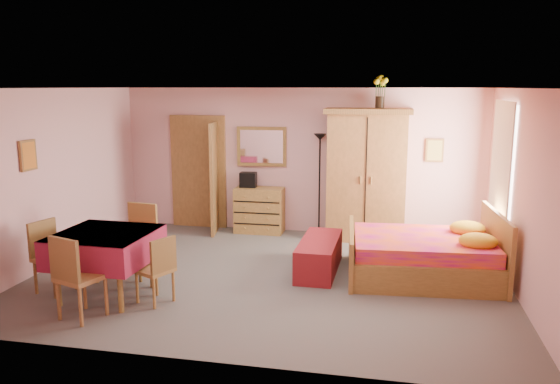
% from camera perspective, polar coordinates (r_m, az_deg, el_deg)
% --- Properties ---
extents(floor, '(6.50, 6.50, 0.00)m').
position_cam_1_polar(floor, '(7.77, -1.18, -8.74)').
color(floor, '#5F5A54').
rests_on(floor, ground).
extents(ceiling, '(6.50, 6.50, 0.00)m').
position_cam_1_polar(ceiling, '(7.32, -1.26, 10.80)').
color(ceiling, brown).
rests_on(ceiling, wall_back).
extents(wall_back, '(6.50, 0.10, 2.60)m').
position_cam_1_polar(wall_back, '(9.86, 2.00, 3.27)').
color(wall_back, '#E0A2A3').
rests_on(wall_back, floor).
extents(wall_front, '(6.50, 0.10, 2.60)m').
position_cam_1_polar(wall_front, '(5.09, -7.48, -4.19)').
color(wall_front, '#E0A2A3').
rests_on(wall_front, floor).
extents(wall_left, '(0.10, 5.00, 2.60)m').
position_cam_1_polar(wall_left, '(8.74, -22.48, 1.44)').
color(wall_left, '#E0A2A3').
rests_on(wall_left, floor).
extents(wall_right, '(0.10, 5.00, 2.60)m').
position_cam_1_polar(wall_right, '(7.44, 24.01, -0.23)').
color(wall_right, '#E0A2A3').
rests_on(wall_right, floor).
extents(doorway, '(1.06, 0.12, 2.15)m').
position_cam_1_polar(doorway, '(10.36, -8.46, 1.99)').
color(doorway, '#9E6B35').
rests_on(doorway, floor).
extents(window, '(0.08, 1.40, 1.95)m').
position_cam_1_polar(window, '(8.57, 22.15, 2.30)').
color(window, white).
rests_on(window, wall_right).
extents(picture_left, '(0.04, 0.32, 0.42)m').
position_cam_1_polar(picture_left, '(8.19, -24.84, 3.49)').
color(picture_left, orange).
rests_on(picture_left, wall_left).
extents(picture_back, '(0.30, 0.04, 0.40)m').
position_cam_1_polar(picture_back, '(9.69, 15.85, 4.21)').
color(picture_back, '#D8BF59').
rests_on(picture_back, wall_back).
extents(chest_of_drawers, '(0.87, 0.44, 0.82)m').
position_cam_1_polar(chest_of_drawers, '(9.92, -2.16, -1.91)').
color(chest_of_drawers, '#AB7C3A').
rests_on(chest_of_drawers, floor).
extents(wall_mirror, '(0.91, 0.10, 0.72)m').
position_cam_1_polar(wall_mirror, '(9.93, -1.92, 4.78)').
color(wall_mirror, white).
rests_on(wall_mirror, wall_back).
extents(stereo, '(0.30, 0.23, 0.27)m').
position_cam_1_polar(stereo, '(9.90, -3.33, 1.28)').
color(stereo, black).
rests_on(stereo, chest_of_drawers).
extents(floor_lamp, '(0.30, 0.30, 1.81)m').
position_cam_1_polar(floor_lamp, '(9.72, 4.14, 0.77)').
color(floor_lamp, black).
rests_on(floor_lamp, floor).
extents(wardrobe, '(1.45, 0.75, 2.26)m').
position_cam_1_polar(wardrobe, '(9.45, 9.04, 1.76)').
color(wardrobe, '#AF743B').
rests_on(wardrobe, floor).
extents(sunflower_vase, '(0.22, 0.22, 0.55)m').
position_cam_1_polar(sunflower_vase, '(9.41, 10.43, 10.27)').
color(sunflower_vase, yellow).
rests_on(sunflower_vase, wardrobe).
extents(bed, '(2.16, 1.76, 0.95)m').
position_cam_1_polar(bed, '(7.85, 14.64, -5.28)').
color(bed, '#B91276').
rests_on(bed, floor).
extents(bench, '(0.53, 1.40, 0.46)m').
position_cam_1_polar(bench, '(7.92, 4.12, -6.61)').
color(bench, maroon).
rests_on(bench, floor).
extents(dining_table, '(1.17, 1.17, 0.84)m').
position_cam_1_polar(dining_table, '(7.25, -17.69, -7.24)').
color(dining_table, maroon).
rests_on(dining_table, floor).
extents(chair_south, '(0.57, 0.57, 1.00)m').
position_cam_1_polar(chair_south, '(6.68, -20.08, -8.27)').
color(chair_south, '#9D6535').
rests_on(chair_south, floor).
extents(chair_north, '(0.52, 0.52, 1.01)m').
position_cam_1_polar(chair_north, '(7.88, -14.88, -5.01)').
color(chair_north, olive).
rests_on(chair_north, floor).
extents(chair_west, '(0.52, 0.52, 0.93)m').
position_cam_1_polar(chair_west, '(7.63, -22.51, -6.32)').
color(chair_west, olive).
rests_on(chair_west, floor).
extents(chair_east, '(0.51, 0.51, 0.84)m').
position_cam_1_polar(chair_east, '(6.91, -12.98, -7.88)').
color(chair_east, '#A57437').
rests_on(chair_east, floor).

